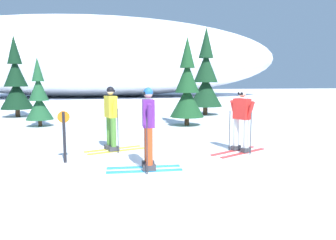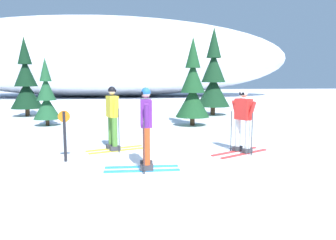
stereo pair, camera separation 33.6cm
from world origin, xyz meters
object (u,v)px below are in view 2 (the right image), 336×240
(skier_red_jacket, at_px, (243,120))
(pine_tree_center_right, at_px, (193,89))
(pine_tree_far_right, at_px, (213,79))
(skier_yellow_jacket, at_px, (113,117))
(pine_tree_far_left, at_px, (26,83))
(trail_marker_post, at_px, (65,132))
(skier_purple_jacket, at_px, (146,127))
(pine_tree_center_left, at_px, (46,97))

(skier_red_jacket, height_order, pine_tree_center_right, pine_tree_center_right)
(pine_tree_far_right, bearing_deg, skier_red_jacket, -101.20)
(skier_yellow_jacket, xyz_separation_m, pine_tree_far_left, (-4.91, 9.30, 0.86))
(pine_tree_far_left, height_order, pine_tree_far_right, pine_tree_far_right)
(pine_tree_center_right, xyz_separation_m, trail_marker_post, (-4.35, -5.55, -0.87))
(skier_yellow_jacket, relative_size, pine_tree_far_right, 0.37)
(skier_purple_jacket, bearing_deg, pine_tree_far_left, 116.64)
(trail_marker_post, bearing_deg, skier_red_jacket, 3.74)
(skier_yellow_jacket, relative_size, pine_tree_far_left, 0.42)
(pine_tree_far_left, distance_m, trail_marker_post, 11.11)
(pine_tree_far_left, relative_size, pine_tree_center_left, 1.47)
(skier_red_jacket, relative_size, pine_tree_far_left, 0.40)
(pine_tree_far_left, height_order, pine_tree_center_right, pine_tree_far_left)
(skier_purple_jacket, distance_m, trail_marker_post, 2.12)
(pine_tree_far_left, xyz_separation_m, pine_tree_center_right, (8.16, -4.83, -0.21))
(skier_yellow_jacket, bearing_deg, skier_purple_jacket, -69.18)
(trail_marker_post, bearing_deg, skier_purple_jacket, -26.87)
(skier_purple_jacket, relative_size, trail_marker_post, 1.45)
(skier_yellow_jacket, relative_size, skier_red_jacket, 1.03)
(skier_purple_jacket, height_order, pine_tree_far_right, pine_tree_far_right)
(pine_tree_far_right, relative_size, trail_marker_post, 3.93)
(skier_yellow_jacket, bearing_deg, pine_tree_center_right, 54.02)
(pine_tree_center_left, relative_size, pine_tree_center_right, 0.77)
(pine_tree_far_left, distance_m, pine_tree_center_left, 4.44)
(pine_tree_center_left, bearing_deg, trail_marker_post, -73.81)
(skier_red_jacket, bearing_deg, pine_tree_far_left, 129.72)
(skier_red_jacket, xyz_separation_m, pine_tree_far_left, (-8.38, 10.08, 0.89))
(pine_tree_far_right, bearing_deg, pine_tree_far_left, 175.12)
(skier_red_jacket, bearing_deg, pine_tree_center_right, 92.44)
(skier_purple_jacket, distance_m, pine_tree_center_right, 6.99)
(skier_purple_jacket, relative_size, pine_tree_center_right, 0.48)
(skier_purple_jacket, distance_m, pine_tree_center_left, 8.28)
(skier_purple_jacket, height_order, skier_red_jacket, skier_purple_jacket)
(pine_tree_center_left, bearing_deg, pine_tree_far_left, 116.10)
(skier_red_jacket, height_order, pine_tree_far_right, pine_tree_far_right)
(skier_purple_jacket, xyz_separation_m, pine_tree_center_left, (-3.75, 7.38, 0.27))
(skier_red_jacket, bearing_deg, pine_tree_center_left, 136.43)
(skier_yellow_jacket, distance_m, trail_marker_post, 1.57)
(skier_purple_jacket, bearing_deg, skier_red_jacket, 24.95)
(skier_yellow_jacket, height_order, skier_purple_jacket, skier_purple_jacket)
(pine_tree_far_left, relative_size, pine_tree_center_right, 1.13)
(skier_purple_jacket, relative_size, skier_red_jacket, 1.04)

